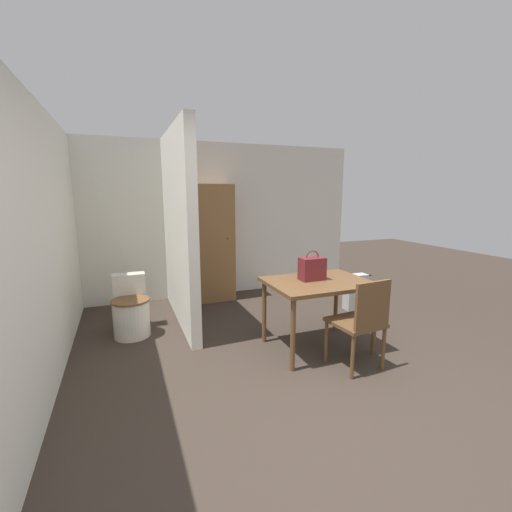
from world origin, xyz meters
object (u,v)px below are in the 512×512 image
dining_table (318,288)px  wooden_chair (361,320)px  space_heater (355,292)px  toilet (131,311)px  handbag (312,269)px  wooden_cabinet (214,243)px

dining_table → wooden_chair: wooden_chair is taller
dining_table → space_heater: bearing=37.0°
dining_table → toilet: (-1.90, 1.14, -0.39)m
toilet → space_heater: 3.13m
dining_table → toilet: 2.25m
space_heater → wooden_chair: bearing=-126.2°
wooden_chair → space_heater: (1.08, 1.47, -0.24)m
dining_table → handbag: bearing=125.2°
wooden_chair → wooden_cabinet: 2.86m
dining_table → handbag: size_ratio=3.34×
toilet → handbag: size_ratio=2.17×
wooden_chair → handbag: bearing=101.7°
dining_table → wooden_cabinet: 2.27m
dining_table → toilet: dining_table is taller
toilet → wooden_cabinet: size_ratio=0.39×
wooden_cabinet → dining_table: bearing=-74.8°
wooden_chair → toilet: size_ratio=1.29×
dining_table → space_heater: 1.58m
handbag → wooden_cabinet: size_ratio=0.18×
dining_table → wooden_cabinet: bearing=105.2°
wooden_chair → space_heater: 1.84m
dining_table → space_heater: (1.22, 0.92, -0.42)m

